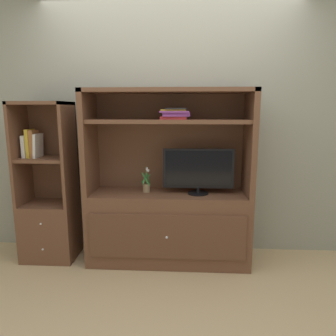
# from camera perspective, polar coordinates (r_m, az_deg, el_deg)

# --- Properties ---
(ground_plane) EXTENTS (8.00, 8.00, 0.00)m
(ground_plane) POSITION_cam_1_polar(r_m,az_deg,el_deg) (2.84, -0.43, -20.37)
(ground_plane) COLOR tan
(painted_rear_wall) EXTENTS (6.00, 0.10, 2.80)m
(painted_rear_wall) POSITION_cam_1_polar(r_m,az_deg,el_deg) (3.18, 0.42, 9.54)
(painted_rear_wall) COLOR gray
(painted_rear_wall) RESTS_ON ground_plane
(media_console) EXTENTS (1.54, 0.49, 1.65)m
(media_console) POSITION_cam_1_polar(r_m,az_deg,el_deg) (2.99, 0.06, -7.51)
(media_console) COLOR brown
(media_console) RESTS_ON ground_plane
(tv_monitor) EXTENTS (0.66, 0.19, 0.43)m
(tv_monitor) POSITION_cam_1_polar(r_m,az_deg,el_deg) (2.86, 5.66, -0.41)
(tv_monitor) COLOR black
(tv_monitor) RESTS_ON media_console
(potted_plant) EXTENTS (0.09, 0.10, 0.25)m
(potted_plant) POSITION_cam_1_polar(r_m,az_deg,el_deg) (2.96, -4.01, -3.31)
(potted_plant) COLOR #8C7251
(potted_plant) RESTS_ON media_console
(magazine_stack) EXTENTS (0.28, 0.34, 0.10)m
(magazine_stack) POSITION_cam_1_polar(r_m,az_deg,el_deg) (2.83, 1.25, 10.07)
(magazine_stack) COLOR red
(magazine_stack) RESTS_ON media_console
(bookshelf_tall) EXTENTS (0.51, 0.39, 1.54)m
(bookshelf_tall) POSITION_cam_1_polar(r_m,az_deg,el_deg) (3.28, -21.17, -7.00)
(bookshelf_tall) COLOR brown
(bookshelf_tall) RESTS_ON ground_plane
(upright_book_row) EXTENTS (0.15, 0.17, 0.27)m
(upright_book_row) POSITION_cam_1_polar(r_m,az_deg,el_deg) (3.19, -23.93, 3.98)
(upright_book_row) COLOR silver
(upright_book_row) RESTS_ON bookshelf_tall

